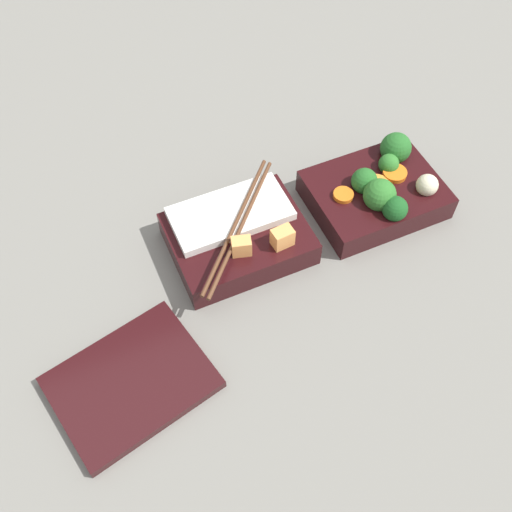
% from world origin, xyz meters
% --- Properties ---
extents(ground_plane, '(3.00, 3.00, 0.00)m').
position_xyz_m(ground_plane, '(0.00, 0.00, 0.00)').
color(ground_plane, slate).
extents(bento_tray_vegetable, '(0.17, 0.13, 0.07)m').
position_xyz_m(bento_tray_vegetable, '(-0.11, 0.01, 0.03)').
color(bento_tray_vegetable, black).
rests_on(bento_tray_vegetable, ground_plane).
extents(bento_tray_rice, '(0.17, 0.17, 0.06)m').
position_xyz_m(bento_tray_rice, '(0.09, 0.00, 0.02)').
color(bento_tray_rice, black).
rests_on(bento_tray_rice, ground_plane).
extents(bento_lid, '(0.19, 0.16, 0.01)m').
position_xyz_m(bento_lid, '(0.27, 0.13, 0.01)').
color(bento_lid, black).
rests_on(bento_lid, ground_plane).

